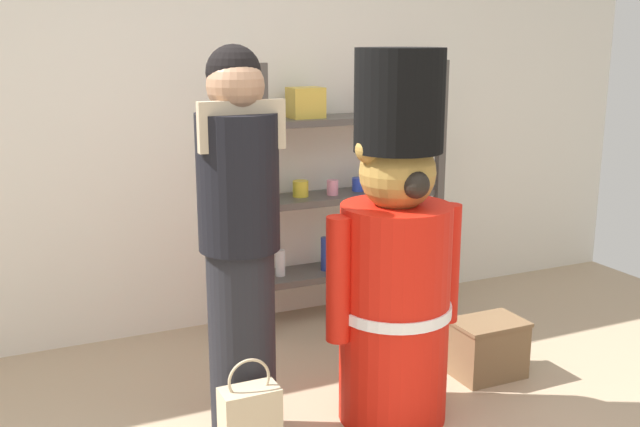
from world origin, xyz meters
The scene contains 6 objects.
back_wall centered at (0.00, 2.20, 1.30)m, with size 6.40×0.12×2.60m, color silver.
merchandise_shelf centered at (0.91, 1.98, 0.82)m, with size 1.24×0.35×1.59m.
teddy_bear_guard centered at (0.52, 0.67, 0.75)m, with size 0.67×0.52×1.69m.
person_shopper centered at (-0.17, 0.79, 0.90)m, with size 0.36×0.34×1.71m.
shopping_bag centered at (-0.23, 0.54, 0.19)m, with size 0.24×0.13×0.49m.
display_crate centered at (1.19, 0.84, 0.15)m, with size 0.37×0.26×0.30m.
Camera 1 is at (-1.12, -2.07, 1.74)m, focal length 41.76 mm.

